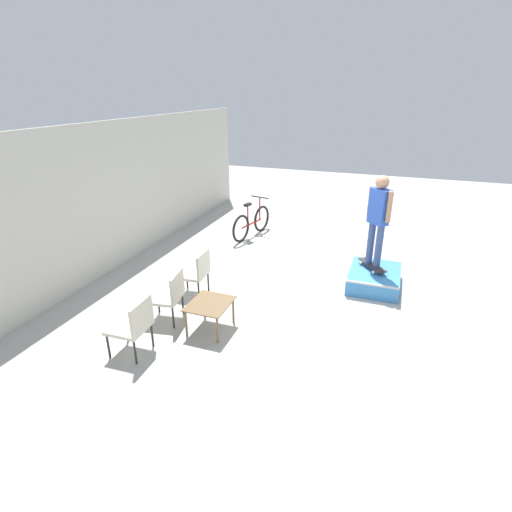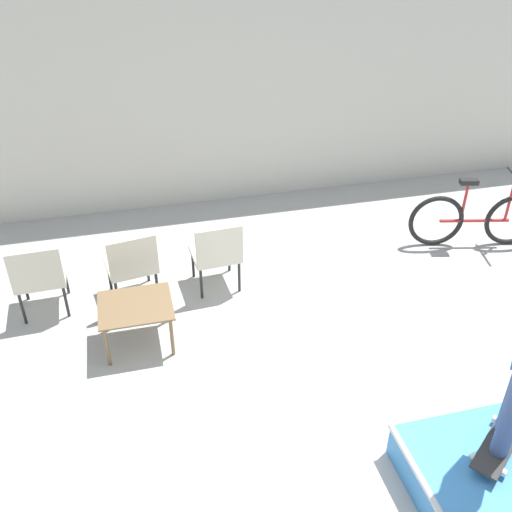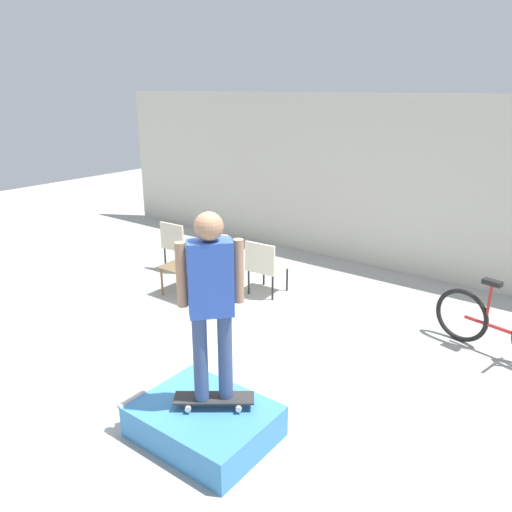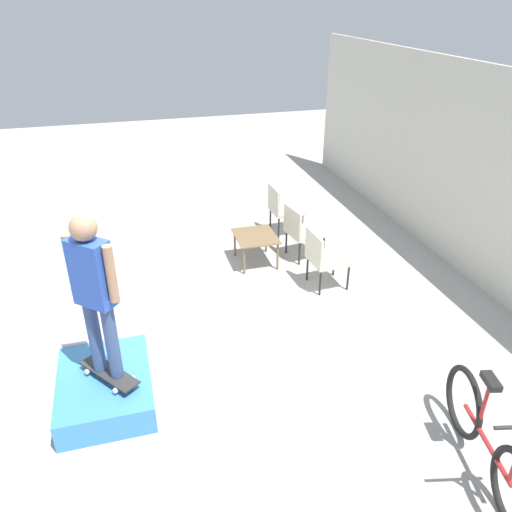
% 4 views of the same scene
% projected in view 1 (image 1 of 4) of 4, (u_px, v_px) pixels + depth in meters
% --- Properties ---
extents(ground_plane, '(24.00, 24.00, 0.00)m').
position_uv_depth(ground_plane, '(316.00, 298.00, 7.37)').
color(ground_plane, '#A8A8A3').
extents(house_wall_back, '(12.00, 0.06, 3.00)m').
position_uv_depth(house_wall_back, '(110.00, 198.00, 8.15)').
color(house_wall_back, beige).
rests_on(house_wall_back, ground_plane).
extents(skate_ramp_box, '(1.26, 0.95, 0.34)m').
position_uv_depth(skate_ramp_box, '(374.00, 278.00, 7.77)').
color(skate_ramp_box, '#3D84C6').
rests_on(skate_ramp_box, ground_plane).
extents(skateboard_on_ramp, '(0.71, 0.60, 0.07)m').
position_uv_depth(skateboard_on_ramp, '(372.00, 265.00, 7.77)').
color(skateboard_on_ramp, '#2D2D2D').
rests_on(skateboard_on_ramp, skate_ramp_box).
extents(person_skater, '(0.41, 0.44, 1.74)m').
position_uv_depth(person_skater, '(378.00, 214.00, 7.36)').
color(person_skater, '#384C7A').
rests_on(person_skater, skateboard_on_ramp).
extents(coffee_table, '(0.72, 0.63, 0.47)m').
position_uv_depth(coffee_table, '(210.00, 307.00, 6.27)').
color(coffee_table, brown).
rests_on(coffee_table, ground_plane).
extents(patio_chair_left, '(0.54, 0.54, 0.87)m').
position_uv_depth(patio_chair_left, '(134.00, 324.00, 5.65)').
color(patio_chair_left, black).
rests_on(patio_chair_left, ground_plane).
extents(patio_chair_center, '(0.60, 0.60, 0.87)m').
position_uv_depth(patio_chair_center, '(169.00, 294.00, 6.48)').
color(patio_chair_center, black).
rests_on(patio_chair_center, ground_plane).
extents(patio_chair_right, '(0.55, 0.55, 0.87)m').
position_uv_depth(patio_chair_right, '(196.00, 271.00, 7.29)').
color(patio_chair_right, black).
rests_on(patio_chair_right, ground_plane).
extents(bicycle, '(1.65, 0.56, 0.97)m').
position_uv_depth(bicycle, '(252.00, 223.00, 10.29)').
color(bicycle, black).
rests_on(bicycle, ground_plane).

